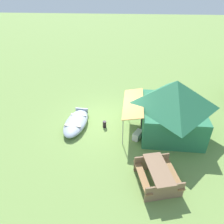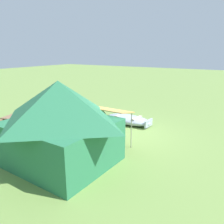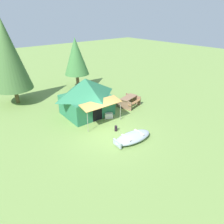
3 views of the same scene
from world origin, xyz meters
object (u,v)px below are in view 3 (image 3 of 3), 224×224
fuel_can (116,128)px  pine_tree_far_center (8,55)px  picnic_table (129,100)px  cooler_box (109,116)px  beached_rowboat (133,137)px  canvas_cabin_tent (86,96)px  pine_tree_back_left (76,56)px

fuel_can → pine_tree_far_center: 10.19m
picnic_table → cooler_box: size_ratio=3.33×
beached_rowboat → canvas_cabin_tent: size_ratio=0.64×
fuel_can → cooler_box: bearing=65.4°
picnic_table → cooler_box: picnic_table is taller
canvas_cabin_tent → picnic_table: size_ratio=2.09×
picnic_table → pine_tree_far_center: pine_tree_far_center is taller
cooler_box → fuel_can: 1.86m
beached_rowboat → canvas_cabin_tent: 4.95m
picnic_table → pine_tree_far_center: size_ratio=0.29×
pine_tree_back_left → beached_rowboat: bearing=-103.9°
cooler_box → pine_tree_back_left: 8.02m
fuel_can → pine_tree_back_left: pine_tree_back_left is taller
pine_tree_far_center → pine_tree_back_left: bearing=0.8°
picnic_table → pine_tree_back_left: pine_tree_back_left is taller
cooler_box → fuel_can: cooler_box is taller
canvas_cabin_tent → pine_tree_back_left: size_ratio=0.82×
beached_rowboat → canvas_cabin_tent: (-0.05, 4.81, 1.19)m
pine_tree_back_left → pine_tree_far_center: pine_tree_far_center is taller
canvas_cabin_tent → cooler_box: bearing=-63.7°
picnic_table → pine_tree_far_center: (-6.75, 6.50, 3.47)m
canvas_cabin_tent → picnic_table: 3.66m
canvas_cabin_tent → pine_tree_far_center: size_ratio=0.60×
fuel_can → picnic_table: bearing=34.7°
canvas_cabin_tent → cooler_box: (0.80, -1.62, -1.23)m
fuel_can → pine_tree_back_left: 9.76m
picnic_table → fuel_can: size_ratio=5.31×
cooler_box → pine_tree_back_left: pine_tree_back_left is taller
beached_rowboat → cooler_box: beached_rowboat is taller
picnic_table → pine_tree_far_center: 10.00m
pine_tree_back_left → cooler_box: bearing=-104.2°
canvas_cabin_tent → fuel_can: (0.03, -3.31, -1.24)m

